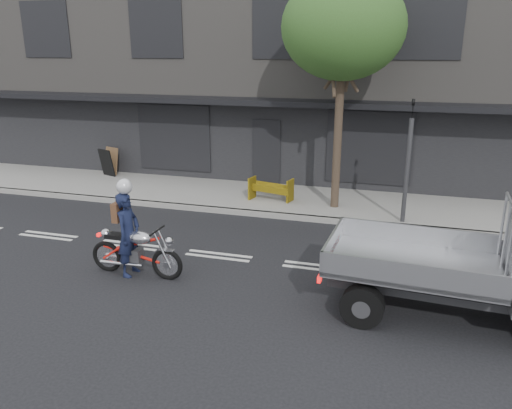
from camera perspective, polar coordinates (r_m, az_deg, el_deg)
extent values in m
plane|color=black|center=(12.03, -4.28, -5.87)|extent=(80.00, 80.00, 0.00)
cube|color=gray|center=(16.23, 1.44, 0.71)|extent=(32.00, 3.20, 0.15)
cube|color=gray|center=(14.76, -0.14, -1.02)|extent=(32.00, 0.20, 0.15)
cube|color=slate|center=(22.00, 6.06, 15.44)|extent=(26.00, 10.00, 8.00)
cylinder|color=#382B21|center=(14.89, 9.27, 6.59)|extent=(0.24, 0.24, 4.00)
ellipsoid|color=#33531F|center=(14.64, 9.94, 19.36)|extent=(3.40, 3.40, 2.89)
cylinder|color=#2D2D30|center=(14.07, 16.84, 3.33)|extent=(0.12, 0.12, 3.00)
imported|color=black|center=(13.77, 17.49, 10.40)|extent=(0.08, 0.10, 0.50)
torus|color=black|center=(11.60, -16.66, -5.70)|extent=(0.72, 0.11, 0.71)
torus|color=black|center=(10.90, -10.11, -6.75)|extent=(0.72, 0.11, 0.71)
cube|color=#2D2D30|center=(11.21, -13.78, -5.65)|extent=(0.37, 0.25, 0.29)
ellipsoid|color=silver|center=(10.97, -13.18, -3.70)|extent=(0.58, 0.34, 0.29)
cube|color=black|center=(11.23, -15.43, -3.49)|extent=(0.57, 0.26, 0.09)
cylinder|color=black|center=(10.70, -11.25, -2.95)|extent=(0.05, 0.64, 0.04)
imported|color=#131834|center=(11.09, -14.38, -3.34)|extent=(0.45, 0.68, 1.85)
cylinder|color=black|center=(9.21, 12.03, -11.31)|extent=(0.79, 0.34, 0.78)
cylinder|color=black|center=(10.76, 13.39, -7.01)|extent=(0.79, 0.34, 0.78)
cube|color=#2D2D30|center=(9.89, 22.36, -9.09)|extent=(4.75, 1.33, 0.14)
cube|color=#B7B8BC|center=(9.71, 17.49, -6.58)|extent=(3.19, 2.19, 0.10)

